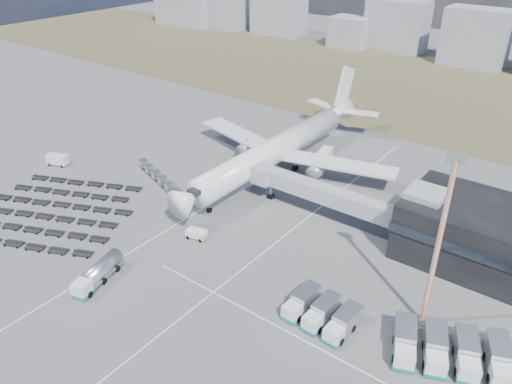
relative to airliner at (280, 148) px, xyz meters
The scene contains 16 objects.
ground 32.81m from the airliner, 90.00° to the right, with size 420.00×420.00×0.00m, color #565659.
grass_strip 77.80m from the airliner, 90.00° to the left, with size 420.00×90.00×0.01m, color brown.
lane_markings 31.41m from the airliner, 71.60° to the right, with size 47.12×110.00×0.01m.
terminal 48.51m from the airliner, ahead, with size 30.40×16.40×11.00m.
jet_bridge 19.89m from the airliner, 36.93° to the right, with size 30.30×3.80×7.05m.
airliner is the anchor object (origin of this frame).
skyline 116.97m from the airliner, 91.36° to the left, with size 296.49×25.04×24.31m.
fuel_tanker 49.31m from the airliner, 89.81° to the right, with size 4.84×10.12×3.17m.
pushback_tug 31.75m from the airliner, 82.69° to the right, with size 3.52×1.98×1.56m, color silver.
utility_van 50.48m from the airliner, 145.30° to the right, with size 4.75×2.15×2.50m, color silver.
catering_truck 11.74m from the airliner, 56.23° to the left, with size 3.60×6.38×2.76m.
service_trucks_near 48.15m from the airliner, 48.09° to the right, with size 9.42×7.26×2.79m.
service_trucks_far 58.37m from the airliner, 33.29° to the right, with size 15.83×12.37×3.10m.
uld_row 26.31m from the airliner, 125.78° to the right, with size 22.00×8.85×1.76m.
baggage_dollies 48.62m from the airliner, 120.07° to the right, with size 36.04×34.11×0.79m.
floodlight_mast 51.94m from the airliner, 32.30° to the right, with size 2.47×1.99×25.83m.
Camera 1 is at (56.46, -50.68, 49.79)m, focal length 35.00 mm.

